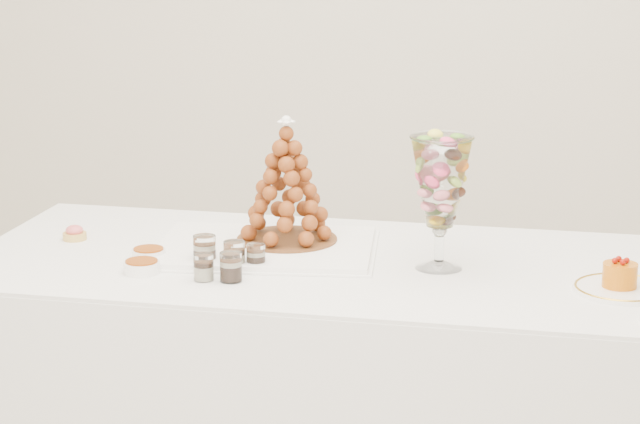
# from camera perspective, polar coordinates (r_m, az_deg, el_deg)

# --- Properties ---
(buffet_table) EXTENTS (2.14, 0.86, 0.81)m
(buffet_table) POSITION_cam_1_polar(r_m,az_deg,el_deg) (3.31, 2.68, -9.12)
(buffet_table) COLOR white
(buffet_table) RESTS_ON ground
(lace_tray) EXTENTS (0.60, 0.48, 0.02)m
(lace_tray) POSITION_cam_1_polar(r_m,az_deg,el_deg) (3.28, -2.50, -1.64)
(lace_tray) COLOR white
(lace_tray) RESTS_ON buffet_table
(macaron_vase) EXTENTS (0.15, 0.15, 0.33)m
(macaron_vase) POSITION_cam_1_polar(r_m,az_deg,el_deg) (3.09, 5.54, 1.29)
(macaron_vase) COLOR white
(macaron_vase) RESTS_ON buffet_table
(cake_plate) EXTENTS (0.23, 0.23, 0.01)m
(cake_plate) POSITION_cam_1_polar(r_m,az_deg,el_deg) (3.03, 13.64, -3.45)
(cake_plate) COLOR white
(cake_plate) RESTS_ON buffet_table
(pink_tart) EXTENTS (0.06, 0.06, 0.04)m
(pink_tart) POSITION_cam_1_polar(r_m,az_deg,el_deg) (3.44, -11.16, -0.97)
(pink_tart) COLOR tan
(pink_tart) RESTS_ON buffet_table
(verrine_a) EXTENTS (0.06, 0.06, 0.08)m
(verrine_a) POSITION_cam_1_polar(r_m,az_deg,el_deg) (3.15, -5.30, -1.77)
(verrine_a) COLOR white
(verrine_a) RESTS_ON buffet_table
(verrine_b) EXTENTS (0.06, 0.06, 0.07)m
(verrine_b) POSITION_cam_1_polar(r_m,az_deg,el_deg) (3.11, -3.94, -2.00)
(verrine_b) COLOR white
(verrine_b) RESTS_ON buffet_table
(verrine_c) EXTENTS (0.06, 0.06, 0.06)m
(verrine_c) POSITION_cam_1_polar(r_m,az_deg,el_deg) (3.11, -2.95, -2.05)
(verrine_c) COLOR white
(verrine_c) RESTS_ON buffet_table
(verrine_d) EXTENTS (0.06, 0.06, 0.07)m
(verrine_d) POSITION_cam_1_polar(r_m,az_deg,el_deg) (3.03, -5.34, -2.53)
(verrine_d) COLOR white
(verrine_d) RESTS_ON buffet_table
(verrine_e) EXTENTS (0.07, 0.07, 0.07)m
(verrine_e) POSITION_cam_1_polar(r_m,az_deg,el_deg) (3.02, -4.10, -2.52)
(verrine_e) COLOR white
(verrine_e) RESTS_ON buffet_table
(ramekin_back) EXTENTS (0.09, 0.09, 0.03)m
(ramekin_back) POSITION_cam_1_polar(r_m,az_deg,el_deg) (3.22, -7.84, -1.94)
(ramekin_back) COLOR white
(ramekin_back) RESTS_ON buffet_table
(ramekin_front) EXTENTS (0.09, 0.09, 0.03)m
(ramekin_front) POSITION_cam_1_polar(r_m,az_deg,el_deg) (3.12, -8.15, -2.52)
(ramekin_front) COLOR white
(ramekin_front) RESTS_ON buffet_table
(croquembouche) EXTENTS (0.27, 0.27, 0.33)m
(croquembouche) POSITION_cam_1_polar(r_m,az_deg,el_deg) (3.27, -1.54, 1.45)
(croquembouche) COLOR brown
(croquembouche) RESTS_ON lace_tray
(mousse_cake) EXTENTS (0.08, 0.08, 0.07)m
(mousse_cake) POSITION_cam_1_polar(r_m,az_deg,el_deg) (3.02, 13.55, -2.80)
(mousse_cake) COLOR #C66209
(mousse_cake) RESTS_ON cake_plate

